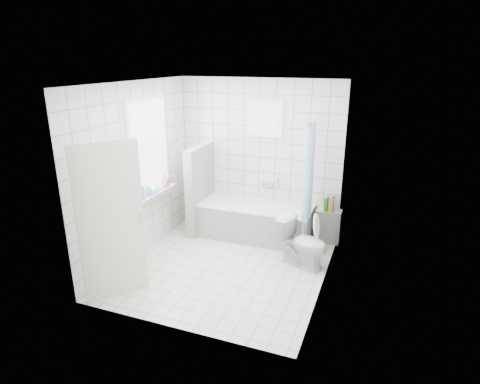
% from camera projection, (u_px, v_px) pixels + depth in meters
% --- Properties ---
extents(ground, '(3.00, 3.00, 0.00)m').
position_uv_depth(ground, '(226.00, 266.00, 5.86)').
color(ground, white).
rests_on(ground, ground).
extents(ceiling, '(3.00, 3.00, 0.00)m').
position_uv_depth(ceiling, '(223.00, 83.00, 5.03)').
color(ceiling, white).
rests_on(ceiling, ground).
extents(wall_back, '(2.80, 0.02, 2.60)m').
position_uv_depth(wall_back, '(259.00, 157.00, 6.78)').
color(wall_back, white).
rests_on(wall_back, ground).
extents(wall_front, '(2.80, 0.02, 2.60)m').
position_uv_depth(wall_front, '(168.00, 222.00, 4.12)').
color(wall_front, white).
rests_on(wall_front, ground).
extents(wall_left, '(0.02, 3.00, 2.60)m').
position_uv_depth(wall_left, '(137.00, 172.00, 5.92)').
color(wall_left, white).
rests_on(wall_left, ground).
extents(wall_right, '(0.02, 3.00, 2.60)m').
position_uv_depth(wall_right, '(329.00, 193.00, 4.98)').
color(wall_right, white).
rests_on(wall_right, ground).
extents(window_left, '(0.01, 0.90, 1.40)m').
position_uv_depth(window_left, '(150.00, 148.00, 6.07)').
color(window_left, white).
rests_on(window_left, wall_left).
extents(window_back, '(0.50, 0.01, 0.50)m').
position_uv_depth(window_back, '(265.00, 119.00, 6.49)').
color(window_back, white).
rests_on(window_back, wall_back).
extents(window_sill, '(0.18, 1.02, 0.08)m').
position_uv_depth(window_sill, '(156.00, 194.00, 6.29)').
color(window_sill, white).
rests_on(window_sill, wall_left).
extents(door, '(0.52, 0.66, 2.00)m').
position_uv_depth(door, '(111.00, 223.00, 4.85)').
color(door, silver).
rests_on(door, ground).
extents(bathtub, '(1.86, 0.77, 0.58)m').
position_uv_depth(bathtub, '(256.00, 221.00, 6.74)').
color(bathtub, white).
rests_on(bathtub, ground).
extents(partition_wall, '(0.15, 0.85, 1.50)m').
position_uv_depth(partition_wall, '(200.00, 189.00, 6.88)').
color(partition_wall, white).
rests_on(partition_wall, ground).
extents(tiled_ledge, '(0.40, 0.24, 0.55)m').
position_uv_depth(tiled_ledge, '(328.00, 226.00, 6.58)').
color(tiled_ledge, white).
rests_on(tiled_ledge, ground).
extents(toilet, '(0.79, 0.58, 0.72)m').
position_uv_depth(toilet, '(303.00, 243.00, 5.79)').
color(toilet, white).
rests_on(toilet, ground).
extents(curtain_rod, '(0.02, 0.80, 0.02)m').
position_uv_depth(curtain_rod, '(313.00, 122.00, 5.88)').
color(curtain_rod, silver).
rests_on(curtain_rod, wall_back).
extents(shower_curtain, '(0.14, 0.48, 1.78)m').
position_uv_depth(shower_curtain, '(308.00, 183.00, 6.05)').
color(shower_curtain, '#50BDEC').
rests_on(shower_curtain, curtain_rod).
extents(tub_faucet, '(0.18, 0.06, 0.06)m').
position_uv_depth(tub_faucet, '(268.00, 184.00, 6.83)').
color(tub_faucet, silver).
rests_on(tub_faucet, wall_back).
extents(sill_bottles, '(0.17, 0.83, 0.29)m').
position_uv_depth(sill_bottles, '(154.00, 186.00, 6.19)').
color(sill_bottles, white).
rests_on(sill_bottles, window_sill).
extents(ledge_bottles, '(0.16, 0.18, 0.24)m').
position_uv_depth(ledge_bottles, '(329.00, 204.00, 6.43)').
color(ledge_bottles, gold).
rests_on(ledge_bottles, tiled_ledge).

